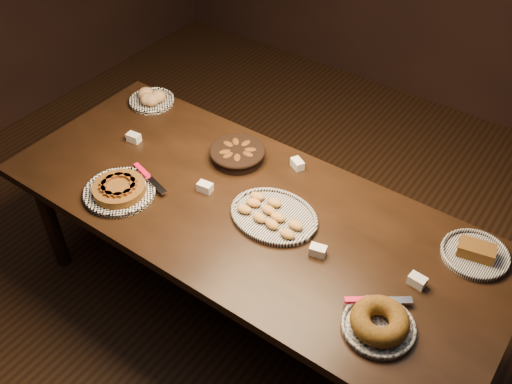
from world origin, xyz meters
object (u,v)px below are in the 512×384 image
Objects in this scene: buffet_table at (249,220)px; apple_tart_plate at (120,190)px; bundt_cake_plate at (379,323)px; madeleine_platter at (273,215)px.

buffet_table is 6.59× the size of apple_tart_plate.
apple_tart_plate is 1.09× the size of bundt_cake_plate.
buffet_table is 0.16m from madeleine_platter.
buffet_table is 0.82m from bundt_cake_plate.
apple_tart_plate is at bearing -153.83° from buffet_table.
madeleine_platter is at bearing 6.18° from buffet_table.
madeleine_platter is at bearing 175.25° from bundt_cake_plate.
buffet_table is at bearing 179.30° from bundt_cake_plate.
buffet_table is at bearing -158.82° from madeleine_platter.
bundt_cake_plate reaches higher than madeleine_platter.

